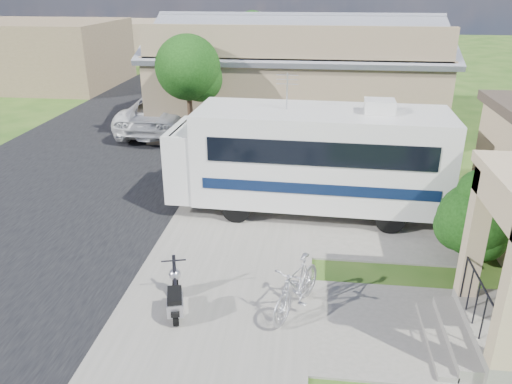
# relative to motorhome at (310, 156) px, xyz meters

# --- Properties ---
(ground) EXTENTS (120.00, 120.00, 0.00)m
(ground) POSITION_rel_motorhome_xyz_m (-0.83, -4.31, -1.71)
(ground) COLOR #214512
(street_slab) EXTENTS (9.00, 80.00, 0.02)m
(street_slab) POSITION_rel_motorhome_xyz_m (-8.33, 5.69, -1.70)
(street_slab) COLOR black
(street_slab) RESTS_ON ground
(sidewalk_slab) EXTENTS (4.00, 80.00, 0.06)m
(sidewalk_slab) POSITION_rel_motorhome_xyz_m (-1.83, 5.69, -1.68)
(sidewalk_slab) COLOR #636159
(sidewalk_slab) RESTS_ON ground
(driveway_slab) EXTENTS (7.00, 6.00, 0.05)m
(driveway_slab) POSITION_rel_motorhome_xyz_m (0.67, 0.19, -1.68)
(driveway_slab) COLOR #636159
(driveway_slab) RESTS_ON ground
(walk_slab) EXTENTS (4.00, 3.00, 0.05)m
(walk_slab) POSITION_rel_motorhome_xyz_m (2.17, -5.31, -1.68)
(walk_slab) COLOR #636159
(walk_slab) RESTS_ON ground
(warehouse) EXTENTS (12.50, 8.40, 5.04)m
(warehouse) POSITION_rel_motorhome_xyz_m (-0.83, 9.66, 0.28)
(warehouse) COLOR #846F52
(warehouse) RESTS_ON ground
(distant_bldg_far) EXTENTS (10.00, 8.00, 4.00)m
(distant_bldg_far) POSITION_rel_motorhome_xyz_m (-17.83, 17.69, 0.29)
(distant_bldg_far) COLOR brown
(distant_bldg_far) RESTS_ON ground
(distant_bldg_near) EXTENTS (8.00, 7.00, 3.20)m
(distant_bldg_near) POSITION_rel_motorhome_xyz_m (-15.83, 29.69, -0.11)
(distant_bldg_near) COLOR #846F52
(distant_bldg_near) RESTS_ON ground
(street_tree_a) EXTENTS (2.44, 2.40, 4.58)m
(street_tree_a) POSITION_rel_motorhome_xyz_m (-4.53, 4.74, 1.54)
(street_tree_a) COLOR #302015
(street_tree_a) RESTS_ON ground
(street_tree_b) EXTENTS (2.44, 2.40, 4.73)m
(street_tree_b) POSITION_rel_motorhome_xyz_m (-4.53, 14.74, 1.68)
(street_tree_b) COLOR #302015
(street_tree_b) RESTS_ON ground
(street_tree_c) EXTENTS (2.44, 2.40, 4.42)m
(street_tree_c) POSITION_rel_motorhome_xyz_m (-4.53, 23.74, 1.40)
(street_tree_c) COLOR #302015
(street_tree_c) RESTS_ON ground
(motorhome) EXTENTS (7.84, 2.75, 3.98)m
(motorhome) POSITION_rel_motorhome_xyz_m (0.00, 0.00, 0.00)
(motorhome) COLOR beige
(motorhome) RESTS_ON ground
(shrub) EXTENTS (1.93, 1.84, 2.37)m
(shrub) POSITION_rel_motorhome_xyz_m (3.98, -2.42, -0.50)
(shrub) COLOR #302015
(shrub) RESTS_ON ground
(scooter) EXTENTS (0.68, 1.44, 0.96)m
(scooter) POSITION_rel_motorhome_xyz_m (-2.55, -5.33, -1.27)
(scooter) COLOR black
(scooter) RESTS_ON ground
(bicycle) EXTENTS (1.29, 1.97, 1.16)m
(bicycle) POSITION_rel_motorhome_xyz_m (-0.13, -4.99, -1.13)
(bicycle) COLOR #A5A4AB
(bicycle) RESTS_ON ground
(pickup_truck) EXTENTS (3.25, 6.52, 1.77)m
(pickup_truck) POSITION_rel_motorhome_xyz_m (-6.54, 8.13, -0.82)
(pickup_truck) COLOR silver
(pickup_truck) RESTS_ON ground
(van) EXTENTS (2.97, 6.24, 1.76)m
(van) POSITION_rel_motorhome_xyz_m (-7.35, 15.76, -0.83)
(van) COLOR silver
(van) RESTS_ON ground
(garden_hose) EXTENTS (0.38, 0.38, 0.17)m
(garden_hose) POSITION_rel_motorhome_xyz_m (2.94, -4.70, -1.62)
(garden_hose) COLOR #136016
(garden_hose) RESTS_ON ground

